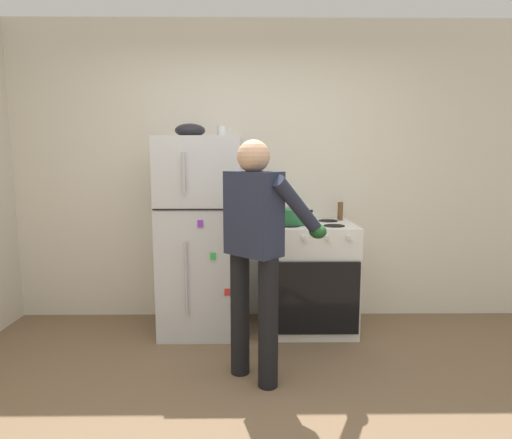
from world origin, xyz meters
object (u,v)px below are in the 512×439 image
object	(u,v)px
mixing_bowl	(190,130)
coffee_mug	(222,132)
refrigerator	(202,236)
pepper_mill	(340,211)
stove_range	(309,277)
red_pot	(292,216)
person_cook	(258,239)

from	to	relation	value
mixing_bowl	coffee_mug	bearing A→B (deg)	10.78
refrigerator	mixing_bowl	bearing A→B (deg)	179.78
pepper_mill	mixing_bowl	xyz separation A→B (m)	(-1.31, -0.20, 0.70)
pepper_mill	mixing_bowl	size ratio (longest dim) A/B	0.63
stove_range	red_pot	size ratio (longest dim) A/B	2.66
refrigerator	person_cook	world-z (taller)	refrigerator
person_cook	coffee_mug	world-z (taller)	coffee_mug
stove_range	coffee_mug	bearing A→B (deg)	175.36
red_pot	coffee_mug	world-z (taller)	coffee_mug
pepper_mill	coffee_mug	bearing A→B (deg)	-171.82
stove_range	coffee_mug	xyz separation A→B (m)	(-0.74, 0.06, 1.24)
stove_range	person_cook	size ratio (longest dim) A/B	0.58
coffee_mug	pepper_mill	world-z (taller)	coffee_mug
person_cook	coffee_mug	bearing A→B (deg)	107.24
stove_range	pepper_mill	world-z (taller)	pepper_mill
coffee_mug	pepper_mill	xyz separation A→B (m)	(1.04, 0.15, -0.69)
refrigerator	stove_range	size ratio (longest dim) A/B	1.77
person_cook	pepper_mill	size ratio (longest dim) A/B	10.15
refrigerator	pepper_mill	distance (m)	1.26
mixing_bowl	stove_range	bearing A→B (deg)	-0.59
red_pot	pepper_mill	distance (m)	0.52
pepper_mill	mixing_bowl	world-z (taller)	mixing_bowl
coffee_mug	pepper_mill	size ratio (longest dim) A/B	0.71
stove_range	person_cook	distance (m)	1.09
stove_range	refrigerator	bearing A→B (deg)	179.38
person_cook	coffee_mug	size ratio (longest dim) A/B	14.28
mixing_bowl	pepper_mill	bearing A→B (deg)	8.71
person_cook	mixing_bowl	world-z (taller)	mixing_bowl
red_pot	coffee_mug	xyz separation A→B (m)	(-0.58, 0.10, 0.70)
stove_range	red_pot	distance (m)	0.56
refrigerator	stove_range	xyz separation A→B (m)	(0.93, -0.01, -0.36)
coffee_mug	mixing_bowl	xyz separation A→B (m)	(-0.26, -0.05, 0.01)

